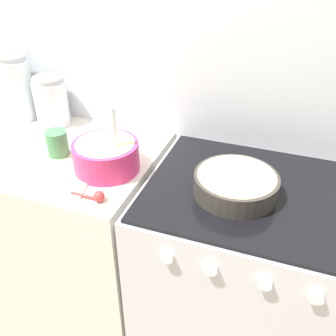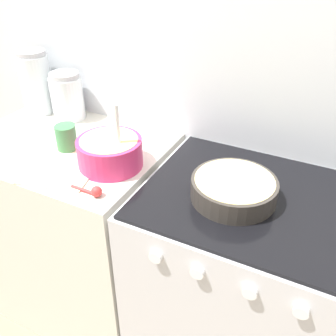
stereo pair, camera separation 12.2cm
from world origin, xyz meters
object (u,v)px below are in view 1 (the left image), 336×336
object	(u,v)px
stove	(243,286)
tin_can	(58,144)
storage_jar_middle	(52,104)
mixing_bowl	(106,154)
storage_jar_left	(17,92)
baking_pan	(236,184)

from	to	relation	value
stove	tin_can	distance (m)	0.90
tin_can	stove	bearing A→B (deg)	2.28
storage_jar_middle	tin_can	xyz separation A→B (m)	(0.18, -0.23, -0.04)
mixing_bowl	storage_jar_middle	bearing A→B (deg)	147.07
stove	storage_jar_left	bearing A→B (deg)	169.28
baking_pan	storage_jar_left	world-z (taller)	storage_jar_left
baking_pan	tin_can	size ratio (longest dim) A/B	2.63
stove	baking_pan	world-z (taller)	baking_pan
mixing_bowl	storage_jar_middle	distance (m)	0.47
storage_jar_middle	tin_can	size ratio (longest dim) A/B	2.02
baking_pan	mixing_bowl	bearing A→B (deg)	-178.80
mixing_bowl	tin_can	xyz separation A→B (m)	(-0.21, 0.02, -0.01)
mixing_bowl	baking_pan	bearing A→B (deg)	1.20
storage_jar_left	storage_jar_middle	distance (m)	0.17
mixing_bowl	baking_pan	size ratio (longest dim) A/B	0.90
mixing_bowl	storage_jar_middle	size ratio (longest dim) A/B	1.17
mixing_bowl	storage_jar_middle	xyz separation A→B (m)	(-0.39, 0.25, 0.03)
storage_jar_left	tin_can	world-z (taller)	storage_jar_left
storage_jar_left	storage_jar_middle	world-z (taller)	storage_jar_left
storage_jar_left	tin_can	size ratio (longest dim) A/B	2.73
baking_pan	storage_jar_left	xyz separation A→B (m)	(-1.01, 0.24, 0.08)
stove	tin_can	size ratio (longest dim) A/B	9.02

